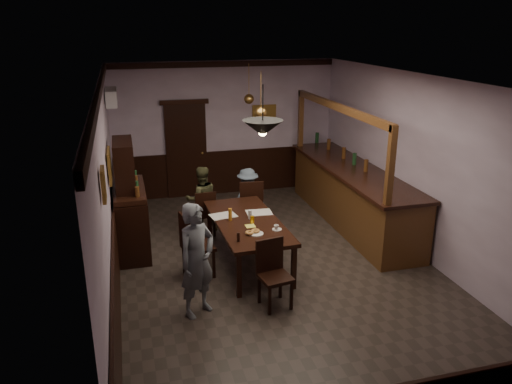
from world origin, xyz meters
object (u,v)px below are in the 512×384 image
object	(u,v)px
chair_near	(273,270)
bar_counter	(352,194)
person_seated_left	(202,199)
person_seated_right	(248,197)
chair_far_right	(251,203)
sideboard	(130,208)
chair_side	(193,243)
dining_table	(247,224)
coffee_cup	(276,227)
pendant_brass_mid	(261,113)
person_standing	(197,260)
chair_far_left	(205,211)
pendant_iron	(263,128)
soda_can	(252,220)
pendant_brass_far	(249,99)

from	to	relation	value
chair_near	bar_counter	distance (m)	3.43
person_seated_left	bar_counter	bearing A→B (deg)	168.77
person_seated_right	chair_far_right	bearing A→B (deg)	75.06
chair_near	sideboard	world-z (taller)	sideboard
chair_near	chair_side	distance (m)	1.44
dining_table	person_seated_right	bearing A→B (deg)	75.69
coffee_cup	sideboard	world-z (taller)	sideboard
pendant_brass_mid	coffee_cup	bearing A→B (deg)	-96.40
person_standing	chair_side	bearing A→B (deg)	51.52
chair_far_left	pendant_iron	size ratio (longest dim) A/B	1.26
dining_table	chair_near	distance (m)	1.33
dining_table	person_seated_right	size ratio (longest dim) A/B	1.94
soda_can	chair_side	bearing A→B (deg)	-173.73
coffee_cup	pendant_iron	size ratio (longest dim) A/B	0.11
chair_side	bar_counter	xyz separation A→B (m)	(3.32, 1.41, 0.03)
chair_far_right	sideboard	world-z (taller)	sideboard
person_seated_left	bar_counter	world-z (taller)	bar_counter
coffee_cup	bar_counter	distance (m)	2.66
chair_far_left	chair_near	size ratio (longest dim) A/B	0.92
chair_side	sideboard	world-z (taller)	sideboard
chair_side	sideboard	size ratio (longest dim) A/B	0.53
person_seated_left	person_seated_right	bearing A→B (deg)	177.99
chair_far_right	pendant_brass_mid	world-z (taller)	pendant_brass_mid
pendant_iron	person_seated_left	bearing A→B (deg)	102.72
dining_table	chair_side	bearing A→B (deg)	-165.23
chair_far_right	soda_can	bearing A→B (deg)	84.61
chair_far_left	chair_far_right	distance (m)	0.89
chair_far_left	chair_near	world-z (taller)	chair_near
person_seated_right	sideboard	world-z (taller)	sideboard
chair_far_left	pendant_brass_far	world-z (taller)	pendant_brass_far
chair_far_left	bar_counter	xyz separation A→B (m)	(2.88, -0.10, 0.12)
pendant_brass_mid	chair_near	bearing A→B (deg)	-101.39
dining_table	coffee_cup	world-z (taller)	coffee_cup
sideboard	chair_far_right	bearing A→B (deg)	7.47
chair_far_right	chair_side	world-z (taller)	chair_side
soda_can	bar_counter	size ratio (longest dim) A/B	0.03
chair_far_left	pendant_brass_mid	xyz separation A→B (m)	(0.99, -0.25, 1.82)
person_seated_left	pendant_brass_mid	world-z (taller)	pendant_brass_mid
soda_can	pendant_brass_mid	distance (m)	1.93
pendant_brass_mid	pendant_iron	bearing A→B (deg)	-104.75
dining_table	pendant_brass_far	distance (m)	3.16
chair_side	pendant_brass_far	world-z (taller)	pendant_brass_far
dining_table	person_standing	world-z (taller)	person_standing
pendant_brass_far	person_standing	bearing A→B (deg)	-113.66
dining_table	pendant_brass_far	size ratio (longest dim) A/B	2.76
person_seated_right	pendant_brass_mid	world-z (taller)	pendant_brass_mid
soda_can	bar_counter	xyz separation A→B (m)	(2.35, 1.30, -0.21)
chair_side	person_seated_left	world-z (taller)	person_seated_left
chair_near	bar_counter	world-z (taller)	bar_counter
sideboard	pendant_brass_far	size ratio (longest dim) A/B	2.41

